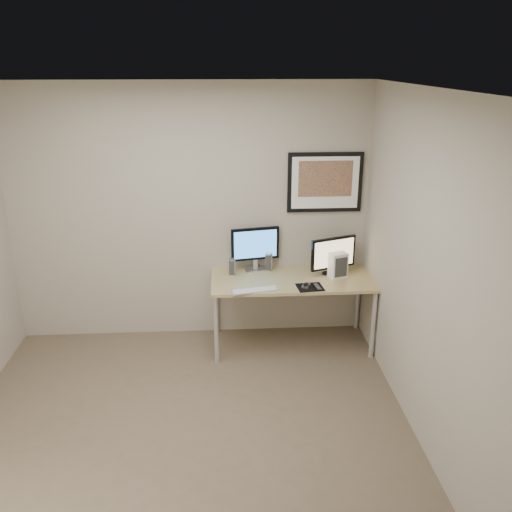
{
  "coord_description": "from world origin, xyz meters",
  "views": [
    {
      "loc": [
        0.33,
        -3.58,
        2.78
      ],
      "look_at": [
        0.62,
        1.1,
        1.07
      ],
      "focal_mm": 38.0,
      "sensor_mm": 36.0,
      "label": 1
    }
  ],
  "objects_px": {
    "desk": "(292,285)",
    "keyboard": "(255,290)",
    "speaker_right": "(269,262)",
    "monitor_large": "(255,247)",
    "monitor_tv": "(333,255)",
    "framed_art": "(325,182)",
    "speaker_left": "(232,267)",
    "fan_unit": "(338,265)"
  },
  "relations": [
    {
      "from": "speaker_right",
      "to": "speaker_left",
      "type": "bearing_deg",
      "value": -151.98
    },
    {
      "from": "monitor_tv",
      "to": "keyboard",
      "type": "distance_m",
      "value": 0.91
    },
    {
      "from": "speaker_right",
      "to": "monitor_large",
      "type": "bearing_deg",
      "value": -177.31
    },
    {
      "from": "monitor_large",
      "to": "keyboard",
      "type": "height_order",
      "value": "monitor_large"
    },
    {
      "from": "desk",
      "to": "keyboard",
      "type": "height_order",
      "value": "keyboard"
    },
    {
      "from": "speaker_left",
      "to": "speaker_right",
      "type": "height_order",
      "value": "speaker_right"
    },
    {
      "from": "monitor_tv",
      "to": "speaker_right",
      "type": "relative_size",
      "value": 2.5
    },
    {
      "from": "monitor_large",
      "to": "speaker_right",
      "type": "bearing_deg",
      "value": -20.7
    },
    {
      "from": "framed_art",
      "to": "speaker_right",
      "type": "height_order",
      "value": "framed_art"
    },
    {
      "from": "monitor_large",
      "to": "framed_art",
      "type": "bearing_deg",
      "value": -4.79
    },
    {
      "from": "monitor_large",
      "to": "monitor_tv",
      "type": "bearing_deg",
      "value": -22.78
    },
    {
      "from": "desk",
      "to": "speaker_left",
      "type": "height_order",
      "value": "speaker_left"
    },
    {
      "from": "framed_art",
      "to": "speaker_right",
      "type": "relative_size",
      "value": 3.97
    },
    {
      "from": "monitor_tv",
      "to": "keyboard",
      "type": "bearing_deg",
      "value": -175.93
    },
    {
      "from": "monitor_tv",
      "to": "keyboard",
      "type": "relative_size",
      "value": 1.07
    },
    {
      "from": "speaker_left",
      "to": "fan_unit",
      "type": "bearing_deg",
      "value": 0.83
    },
    {
      "from": "monitor_large",
      "to": "desk",
      "type": "bearing_deg",
      "value": -46.99
    },
    {
      "from": "keyboard",
      "to": "framed_art",
      "type": "bearing_deg",
      "value": 28.09
    },
    {
      "from": "speaker_right",
      "to": "keyboard",
      "type": "xyz_separation_m",
      "value": [
        -0.18,
        -0.52,
        -0.09
      ]
    },
    {
      "from": "keyboard",
      "to": "monitor_large",
      "type": "bearing_deg",
      "value": 74.51
    },
    {
      "from": "desk",
      "to": "framed_art",
      "type": "xyz_separation_m",
      "value": [
        0.35,
        0.33,
        0.96
      ]
    },
    {
      "from": "framed_art",
      "to": "desk",
      "type": "bearing_deg",
      "value": -136.54
    },
    {
      "from": "monitor_tv",
      "to": "keyboard",
      "type": "height_order",
      "value": "monitor_tv"
    },
    {
      "from": "monitor_tv",
      "to": "fan_unit",
      "type": "bearing_deg",
      "value": -89.48
    },
    {
      "from": "speaker_right",
      "to": "fan_unit",
      "type": "xyz_separation_m",
      "value": [
        0.67,
        -0.23,
        0.03
      ]
    },
    {
      "from": "desk",
      "to": "monitor_tv",
      "type": "distance_m",
      "value": 0.51
    },
    {
      "from": "speaker_right",
      "to": "framed_art",
      "type": "bearing_deg",
      "value": 22.43
    },
    {
      "from": "monitor_tv",
      "to": "speaker_right",
      "type": "distance_m",
      "value": 0.66
    },
    {
      "from": "desk",
      "to": "fan_unit",
      "type": "bearing_deg",
      "value": 1.18
    },
    {
      "from": "desk",
      "to": "keyboard",
      "type": "xyz_separation_m",
      "value": [
        -0.39,
        -0.28,
        0.07
      ]
    },
    {
      "from": "desk",
      "to": "framed_art",
      "type": "distance_m",
      "value": 1.07
    },
    {
      "from": "framed_art",
      "to": "monitor_tv",
      "type": "relative_size",
      "value": 1.59
    },
    {
      "from": "desk",
      "to": "speaker_left",
      "type": "relative_size",
      "value": 9.17
    },
    {
      "from": "framed_art",
      "to": "monitor_large",
      "type": "bearing_deg",
      "value": -174.09
    },
    {
      "from": "speaker_right",
      "to": "desk",
      "type": "bearing_deg",
      "value": -34.86
    },
    {
      "from": "desk",
      "to": "speaker_right",
      "type": "bearing_deg",
      "value": 132.46
    },
    {
      "from": "framed_art",
      "to": "monitor_tv",
      "type": "bearing_deg",
      "value": -73.58
    },
    {
      "from": "monitor_tv",
      "to": "fan_unit",
      "type": "relative_size",
      "value": 1.86
    },
    {
      "from": "speaker_left",
      "to": "keyboard",
      "type": "height_order",
      "value": "speaker_left"
    },
    {
      "from": "monitor_large",
      "to": "fan_unit",
      "type": "relative_size",
      "value": 1.94
    },
    {
      "from": "keyboard",
      "to": "fan_unit",
      "type": "distance_m",
      "value": 0.9
    },
    {
      "from": "monitor_tv",
      "to": "speaker_left",
      "type": "xyz_separation_m",
      "value": [
        -1.01,
        0.04,
        -0.12
      ]
    }
  ]
}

